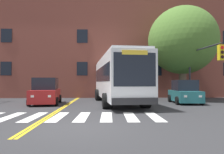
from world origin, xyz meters
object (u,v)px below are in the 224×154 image
(traffic_light_near_corner, at_px, (202,62))
(car_teal_far_lane, at_px, (185,93))
(city_bus, at_px, (117,78))
(car_red_near_lane, at_px, (46,92))
(street_tree_curbside_large, at_px, (182,41))
(car_tan_behind_bus, at_px, (122,89))

(traffic_light_near_corner, bearing_deg, car_teal_far_lane, 154.35)
(city_bus, distance_m, car_red_near_lane, 5.46)
(car_red_near_lane, relative_size, street_tree_curbside_large, 0.50)
(car_red_near_lane, xyz_separation_m, traffic_light_near_corner, (11.64, -0.34, 2.22))
(city_bus, bearing_deg, street_tree_curbside_large, 23.77)
(car_red_near_lane, distance_m, street_tree_curbside_large, 12.79)
(car_red_near_lane, xyz_separation_m, street_tree_curbside_large, (11.48, 3.34, 4.55))
(car_teal_far_lane, xyz_separation_m, traffic_light_near_corner, (1.16, -0.56, 2.29))
(city_bus, distance_m, street_tree_curbside_large, 7.59)
(car_tan_behind_bus, xyz_separation_m, street_tree_curbside_large, (4.97, -6.55, 4.64))
(car_red_near_lane, bearing_deg, car_teal_far_lane, 1.20)
(car_teal_far_lane, distance_m, street_tree_curbside_large, 5.66)
(car_teal_far_lane, relative_size, car_tan_behind_bus, 0.95)
(street_tree_curbside_large, bearing_deg, city_bus, -156.23)
(city_bus, height_order, traffic_light_near_corner, traffic_light_near_corner)
(car_tan_behind_bus, xyz_separation_m, traffic_light_near_corner, (5.13, -10.23, 2.32))
(city_bus, relative_size, traffic_light_near_corner, 2.55)
(car_tan_behind_bus, relative_size, traffic_light_near_corner, 0.88)
(car_red_near_lane, height_order, traffic_light_near_corner, traffic_light_near_corner)
(city_bus, xyz_separation_m, car_red_near_lane, (-5.31, -0.63, -1.06))
(city_bus, xyz_separation_m, car_tan_behind_bus, (1.19, 9.26, -1.16))
(traffic_light_near_corner, relative_size, street_tree_curbside_large, 0.53)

